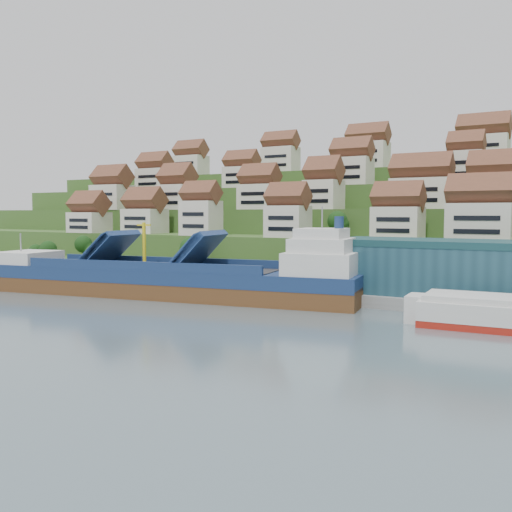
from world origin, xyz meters
The scene contains 10 objects.
ground centered at (0.00, 0.00, 0.00)m, with size 300.00×300.00×0.00m, color slate.
quay centered at (20.00, 15.00, 1.10)m, with size 180.00×14.00×2.20m, color gray.
pebble_beach centered at (-58.00, 12.00, 0.50)m, with size 45.00×20.00×1.00m, color gray.
hillside centered at (0.00, 103.55, 10.66)m, with size 260.00×128.00×31.00m.
hillside_village centered at (1.31, 60.60, 24.34)m, with size 157.49×63.72×28.90m.
hillside_trees centered at (-1.65, 43.97, 16.19)m, with size 140.87×62.62×30.72m.
warehouse centered at (52.00, 17.00, 7.20)m, with size 60.00×15.00×10.00m, color #1F4756.
flagpole centered at (18.11, 10.00, 6.88)m, with size 1.28×0.16×8.00m.
beach_huts centered at (-60.00, 10.75, 2.10)m, with size 14.40×3.70×2.20m.
cargo_ship centered at (-8.70, 1.24, 3.41)m, with size 82.26×25.78×18.07m.
Camera 1 is at (63.83, -89.32, 17.15)m, focal length 40.00 mm.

